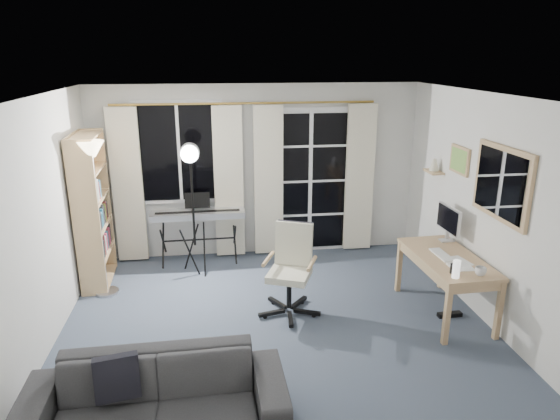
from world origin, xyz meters
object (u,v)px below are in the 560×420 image
object	(u,v)px
studio_light	(191,169)
office_chair	(292,261)
sofa	(155,389)
torchiere_lamp	(94,173)
bookshelf	(90,215)
mug	(481,270)
monitor	(448,220)
keyboard_piano	(198,215)
desk	(447,264)

from	to	relation	value
studio_light	office_chair	distance (m)	1.74
studio_light	sofa	bearing A→B (deg)	-93.45
torchiere_lamp	studio_light	world-z (taller)	torchiere_lamp
bookshelf	mug	distance (m)	4.50
monitor	sofa	size ratio (longest dim) A/B	0.25
torchiere_lamp	keyboard_piano	bearing A→B (deg)	35.51
sofa	desk	bearing A→B (deg)	25.15
monitor	office_chair	bearing A→B (deg)	-178.02
keyboard_piano	studio_light	bearing A→B (deg)	-97.44
bookshelf	desk	xyz separation A→B (m)	(4.00, -1.35, -0.30)
torchiere_lamp	desk	world-z (taller)	torchiere_lamp
studio_light	bookshelf	bearing A→B (deg)	-177.67
torchiere_lamp	office_chair	size ratio (longest dim) A/B	1.85
torchiere_lamp	keyboard_piano	xyz separation A→B (m)	(1.10, 0.79, -0.80)
bookshelf	keyboard_piano	world-z (taller)	bookshelf
office_chair	keyboard_piano	bearing A→B (deg)	148.55
bookshelf	office_chair	bearing A→B (deg)	-26.35
bookshelf	studio_light	bearing A→B (deg)	-1.17
studio_light	desk	world-z (taller)	studio_light
desk	mug	size ratio (longest dim) A/B	11.59
bookshelf	desk	distance (m)	4.23
bookshelf	torchiere_lamp	size ratio (longest dim) A/B	1.02
mug	torchiere_lamp	bearing A→B (deg)	159.15
torchiere_lamp	sofa	distance (m)	2.82
studio_light	mug	world-z (taller)	studio_light
bookshelf	sofa	world-z (taller)	bookshelf
office_chair	sofa	xyz separation A→B (m)	(-1.32, -1.78, -0.20)
keyboard_piano	sofa	distance (m)	3.27
keyboard_piano	studio_light	size ratio (longest dim) A/B	0.71
mug	studio_light	bearing A→B (deg)	146.66
studio_light	desk	size ratio (longest dim) A/B	1.38
bookshelf	desk	size ratio (longest dim) A/B	1.46
desk	sofa	world-z (taller)	sofa
bookshelf	studio_light	size ratio (longest dim) A/B	1.06
office_chair	sofa	size ratio (longest dim) A/B	0.51
office_chair	mug	bearing A→B (deg)	-2.14
torchiere_lamp	sofa	world-z (taller)	torchiere_lamp
office_chair	desk	xyz separation A→B (m)	(1.66, -0.32, 0.00)
mug	monitor	bearing A→B (deg)	84.18
torchiere_lamp	studio_light	size ratio (longest dim) A/B	1.04
torchiere_lamp	mug	bearing A→B (deg)	-20.85
desk	sofa	distance (m)	3.33
torchiere_lamp	studio_light	xyz separation A→B (m)	(1.06, 0.39, -0.07)
torchiere_lamp	office_chair	world-z (taller)	torchiere_lamp
keyboard_piano	desk	size ratio (longest dim) A/B	0.98
sofa	studio_light	bearing A→B (deg)	84.51
studio_light	sofa	distance (m)	3.04
keyboard_piano	desk	xyz separation A→B (m)	(2.71, -1.78, -0.10)
studio_light	sofa	xyz separation A→B (m)	(-0.22, -2.85, -1.04)
studio_light	monitor	xyz separation A→B (m)	(2.95, -0.93, -0.49)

